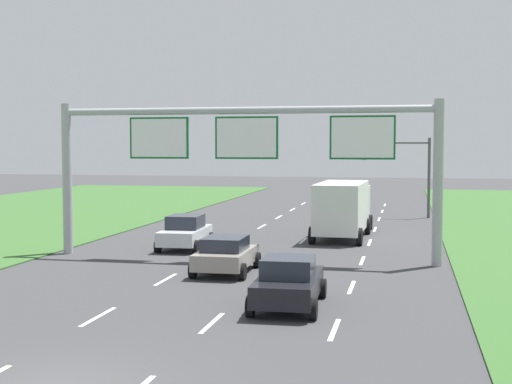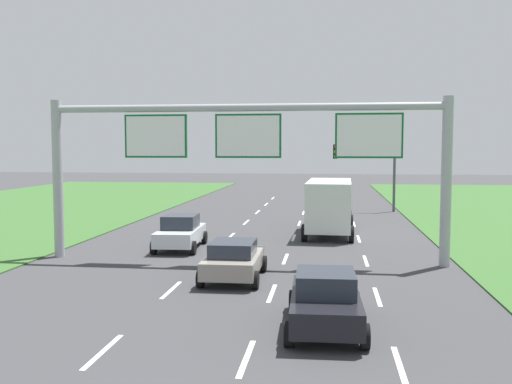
{
  "view_description": "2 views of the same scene",
  "coord_description": "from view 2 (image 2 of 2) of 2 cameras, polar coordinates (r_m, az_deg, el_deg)",
  "views": [
    {
      "loc": [
        7.19,
        -13.35,
        5.07
      ],
      "look_at": [
        0.48,
        17.91,
        2.97
      ],
      "focal_mm": 50.0,
      "sensor_mm": 36.0,
      "label": 1
    },
    {
      "loc": [
        3.62,
        -6.83,
        4.91
      ],
      "look_at": [
        0.12,
        20.47,
        2.76
      ],
      "focal_mm": 40.0,
      "sensor_mm": 36.0,
      "label": 2
    }
  ],
  "objects": [
    {
      "name": "lane_dashes_inner_left",
      "position": [
        23.01,
        -6.43,
        -7.87
      ],
      "size": [
        0.14,
        68.4,
        0.01
      ],
      "color": "white",
      "rests_on": "ground_plane"
    },
    {
      "name": "lane_dashes_inner_right",
      "position": [
        22.46,
        2.37,
        -8.16
      ],
      "size": [
        0.14,
        68.4,
        0.01
      ],
      "color": "white",
      "rests_on": "ground_plane"
    },
    {
      "name": "traffic_light_mast",
      "position": [
        44.57,
        11.21,
        3.04
      ],
      "size": [
        4.76,
        0.49,
        5.6
      ],
      "color": "#47494F",
      "rests_on": "ground_plane"
    },
    {
      "name": "car_lead_silver",
      "position": [
        28.01,
        -7.57,
        -3.98
      ],
      "size": [
        2.23,
        4.25,
        1.64
      ],
      "rotation": [
        0.0,
        0.0,
        0.05
      ],
      "color": "silver",
      "rests_on": "ground_plane"
    },
    {
      "name": "car_mid_lane",
      "position": [
        15.82,
        6.94,
        -10.68
      ],
      "size": [
        2.19,
        4.22,
        1.59
      ],
      "rotation": [
        0.0,
        0.0,
        0.03
      ],
      "color": "black",
      "rests_on": "ground_plane"
    },
    {
      "name": "lane_dashes_slip",
      "position": [
        22.44,
        11.4,
        -8.25
      ],
      "size": [
        0.14,
        68.4,
        0.01
      ],
      "color": "white",
      "rests_on": "ground_plane"
    },
    {
      "name": "car_near_red",
      "position": [
        21.37,
        -2.24,
        -6.75
      ],
      "size": [
        2.2,
        3.92,
        1.46
      ],
      "rotation": [
        0.0,
        0.0,
        0.01
      ],
      "color": "gray",
      "rests_on": "ground_plane"
    },
    {
      "name": "sign_gantry",
      "position": [
        24.32,
        -0.86,
        4.49
      ],
      "size": [
        17.24,
        0.44,
        7.0
      ],
      "color": "#9EA0A5",
      "rests_on": "ground_plane"
    },
    {
      "name": "box_truck",
      "position": [
        33.1,
        7.4,
        -1.18
      ],
      "size": [
        2.88,
        8.31,
        3.06
      ],
      "rotation": [
        0.0,
        0.0,
        -0.03
      ],
      "color": "silver",
      "rests_on": "ground_plane"
    }
  ]
}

